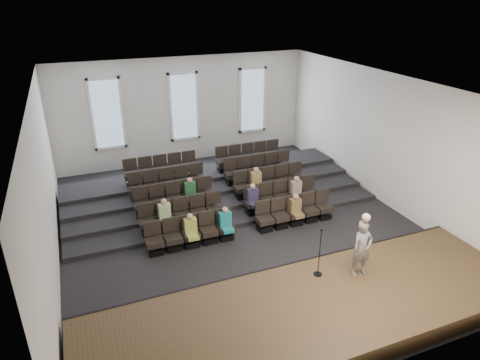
# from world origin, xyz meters

# --- Properties ---
(ground) EXTENTS (14.00, 14.00, 0.00)m
(ground) POSITION_xyz_m (0.00, 0.00, 0.00)
(ground) COLOR black
(ground) RESTS_ON ground
(ceiling) EXTENTS (12.00, 14.00, 0.02)m
(ceiling) POSITION_xyz_m (0.00, 0.00, 5.01)
(ceiling) COLOR white
(ceiling) RESTS_ON ground
(wall_back) EXTENTS (12.00, 0.04, 5.00)m
(wall_back) POSITION_xyz_m (0.00, 7.02, 2.50)
(wall_back) COLOR silver
(wall_back) RESTS_ON ground
(wall_front) EXTENTS (12.00, 0.04, 5.00)m
(wall_front) POSITION_xyz_m (0.00, -7.02, 2.50)
(wall_front) COLOR silver
(wall_front) RESTS_ON ground
(wall_left) EXTENTS (0.04, 14.00, 5.00)m
(wall_left) POSITION_xyz_m (-6.02, 0.00, 2.50)
(wall_left) COLOR silver
(wall_left) RESTS_ON ground
(wall_right) EXTENTS (0.04, 14.00, 5.00)m
(wall_right) POSITION_xyz_m (6.02, 0.00, 2.50)
(wall_right) COLOR silver
(wall_right) RESTS_ON ground
(stage) EXTENTS (11.80, 3.60, 0.50)m
(stage) POSITION_xyz_m (0.00, -5.10, 0.25)
(stage) COLOR #42321C
(stage) RESTS_ON ground
(stage_lip) EXTENTS (11.80, 0.06, 0.52)m
(stage_lip) POSITION_xyz_m (0.00, -3.33, 0.25)
(stage_lip) COLOR black
(stage_lip) RESTS_ON ground
(risers) EXTENTS (11.80, 4.80, 0.60)m
(risers) POSITION_xyz_m (0.00, 3.17, 0.20)
(risers) COLOR black
(risers) RESTS_ON ground
(seating_rows) EXTENTS (6.80, 4.70, 1.67)m
(seating_rows) POSITION_xyz_m (-0.00, 1.54, 0.68)
(seating_rows) COLOR black
(seating_rows) RESTS_ON ground
(windows) EXTENTS (8.44, 0.10, 3.24)m
(windows) POSITION_xyz_m (0.00, 6.95, 2.70)
(windows) COLOR white
(windows) RESTS_ON wall_back
(audience) EXTENTS (5.45, 2.64, 1.10)m
(audience) POSITION_xyz_m (0.00, 0.32, 0.81)
(audience) COLOR #9DAD45
(audience) RESTS_ON seating_rows
(speaker) EXTENTS (0.60, 0.40, 1.63)m
(speaker) POSITION_xyz_m (1.81, -4.46, 1.32)
(speaker) COLOR slate
(speaker) RESTS_ON stage
(mic_stand) EXTENTS (0.24, 0.24, 1.46)m
(mic_stand) POSITION_xyz_m (0.73, -4.07, 0.93)
(mic_stand) COLOR black
(mic_stand) RESTS_ON stage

